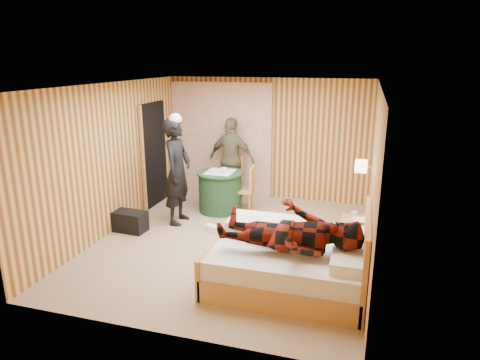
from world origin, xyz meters
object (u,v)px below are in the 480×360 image
(wall_lamp, at_px, (361,166))
(man_at_table, at_px, (232,159))
(round_table, at_px, (220,191))
(bed, at_px, (290,262))
(man_on_bed, at_px, (290,221))
(duffel_bag, at_px, (129,221))
(chair_near, at_px, (247,186))
(chair_far, at_px, (231,175))
(woman_standing, at_px, (177,172))
(nightstand, at_px, (353,236))

(wall_lamp, height_order, man_at_table, man_at_table)
(wall_lamp, bearing_deg, round_table, 160.79)
(bed, distance_m, man_on_bed, 0.69)
(round_table, distance_m, duffel_bag, 1.86)
(round_table, relative_size, chair_near, 0.99)
(round_table, bearing_deg, chair_near, 10.37)
(round_table, height_order, man_on_bed, man_on_bed)
(chair_near, bearing_deg, bed, 21.90)
(man_at_table, bearing_deg, chair_far, 104.26)
(chair_far, height_order, chair_near, chair_far)
(woman_standing, distance_m, man_on_bed, 2.98)
(nightstand, distance_m, woman_standing, 3.17)
(wall_lamp, relative_size, man_on_bed, 0.15)
(round_table, xyz_separation_m, man_on_bed, (1.81, -2.61, 0.56))
(woman_standing, bearing_deg, man_at_table, -20.55)
(chair_far, xyz_separation_m, man_at_table, (-0.00, 0.04, 0.32))
(wall_lamp, distance_m, chair_far, 3.13)
(nightstand, bearing_deg, man_on_bed, -117.19)
(chair_far, relative_size, man_on_bed, 0.53)
(round_table, xyz_separation_m, duffel_bag, (-1.19, -1.40, -0.22))
(man_on_bed, bearing_deg, woman_standing, 141.85)
(man_at_table, bearing_deg, wall_lamp, 156.59)
(duffel_bag, bearing_deg, man_at_table, 64.84)
(wall_lamp, bearing_deg, man_on_bed, -114.34)
(chair_far, height_order, woman_standing, woman_standing)
(man_at_table, bearing_deg, chair_near, 136.71)
(round_table, bearing_deg, woman_standing, -124.50)
(nightstand, bearing_deg, duffel_bag, -176.68)
(bed, distance_m, woman_standing, 2.89)
(round_table, relative_size, woman_standing, 0.47)
(bed, bearing_deg, round_table, 126.85)
(wall_lamp, height_order, chair_far, wall_lamp)
(man_at_table, bearing_deg, nightstand, 151.80)
(duffel_bag, distance_m, man_at_table, 2.55)
(wall_lamp, bearing_deg, nightstand, -98.51)
(duffel_bag, height_order, man_on_bed, man_on_bed)
(wall_lamp, height_order, nightstand, wall_lamp)
(round_table, distance_m, chair_near, 0.53)
(man_on_bed, bearing_deg, chair_near, 115.81)
(chair_far, distance_m, woman_standing, 1.62)
(chair_far, relative_size, duffel_bag, 1.51)
(bed, distance_m, man_at_table, 3.64)
(nightstand, height_order, woman_standing, woman_standing)
(chair_far, bearing_deg, woman_standing, -107.23)
(wall_lamp, xyz_separation_m, woman_standing, (-3.11, 0.13, -0.35))
(wall_lamp, xyz_separation_m, round_table, (-2.58, 0.90, -0.90))
(wall_lamp, bearing_deg, chair_far, 148.14)
(wall_lamp, distance_m, chair_near, 2.43)
(nightstand, height_order, round_table, round_table)
(chair_near, bearing_deg, nightstand, 52.34)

